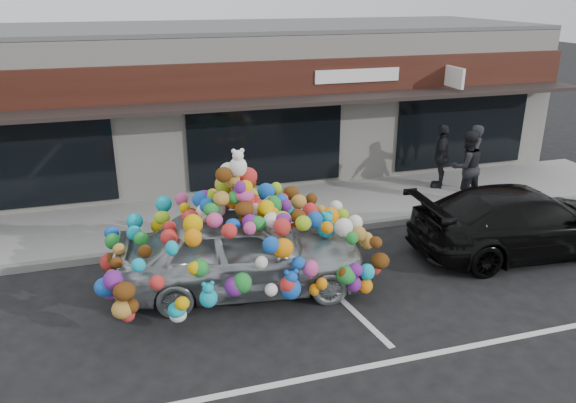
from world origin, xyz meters
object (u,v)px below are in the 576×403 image
object	(u,v)px
black_sedan	(524,221)
pedestrian_b	(466,167)
pedestrian_a	(472,158)
toy_car	(242,242)
pedestrian_c	(441,156)

from	to	relation	value
black_sedan	pedestrian_b	size ratio (longest dim) A/B	2.64
black_sedan	pedestrian_a	xyz separation A→B (m)	(0.95, 3.37, 0.35)
toy_car	pedestrian_b	world-z (taller)	toy_car
toy_car	pedestrian_b	size ratio (longest dim) A/B	2.74
toy_car	pedestrian_c	size ratio (longest dim) A/B	2.88
black_sedan	pedestrian_c	size ratio (longest dim) A/B	2.78
black_sedan	pedestrian_b	bearing A→B (deg)	-4.04
pedestrian_a	black_sedan	bearing A→B (deg)	47.39
pedestrian_a	pedestrian_c	world-z (taller)	pedestrian_a
toy_car	pedestrian_b	distance (m)	6.88
pedestrian_a	pedestrian_b	xyz separation A→B (m)	(-0.62, -0.66, 0.01)
pedestrian_b	toy_car	bearing A→B (deg)	21.05
black_sedan	pedestrian_c	world-z (taller)	pedestrian_c
pedestrian_a	pedestrian_c	distance (m)	0.81
toy_car	pedestrian_b	xyz separation A→B (m)	(6.39, 2.56, 0.12)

